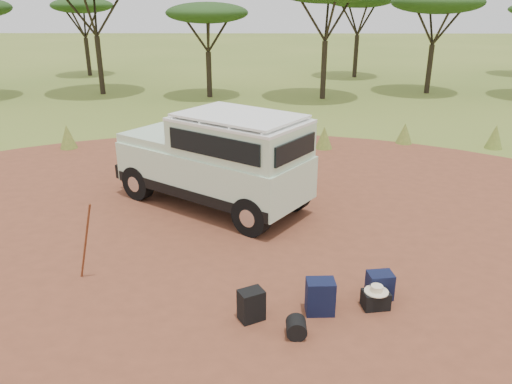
{
  "coord_description": "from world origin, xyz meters",
  "views": [
    {
      "loc": [
        0.83,
        -8.59,
        4.96
      ],
      "look_at": [
        0.7,
        1.56,
        1.0
      ],
      "focal_mm": 35.0,
      "sensor_mm": 36.0,
      "label": 1
    }
  ],
  "objects_px": {
    "backpack_navy": "(320,297)",
    "duffel_navy": "(380,285)",
    "safari_vehicle": "(218,161)",
    "walking_staff": "(86,242)",
    "hard_case": "(376,300)",
    "backpack_black": "(251,305)",
    "backpack_olive": "(322,292)"
  },
  "relations": [
    {
      "from": "backpack_black",
      "to": "backpack_olive",
      "type": "relative_size",
      "value": 1.2
    },
    {
      "from": "safari_vehicle",
      "to": "walking_staff",
      "type": "relative_size",
      "value": 3.22
    },
    {
      "from": "backpack_navy",
      "to": "safari_vehicle",
      "type": "bearing_deg",
      "value": 111.82
    },
    {
      "from": "walking_staff",
      "to": "duffel_navy",
      "type": "xyz_separation_m",
      "value": [
        5.31,
        -0.56,
        -0.54
      ]
    },
    {
      "from": "backpack_navy",
      "to": "hard_case",
      "type": "xyz_separation_m",
      "value": [
        0.97,
        0.16,
        -0.15
      ]
    },
    {
      "from": "safari_vehicle",
      "to": "backpack_olive",
      "type": "height_order",
      "value": "safari_vehicle"
    },
    {
      "from": "backpack_black",
      "to": "duffel_navy",
      "type": "distance_m",
      "value": 2.34
    },
    {
      "from": "backpack_olive",
      "to": "duffel_navy",
      "type": "height_order",
      "value": "duffel_navy"
    },
    {
      "from": "duffel_navy",
      "to": "backpack_olive",
      "type": "bearing_deg",
      "value": -177.59
    },
    {
      "from": "duffel_navy",
      "to": "hard_case",
      "type": "distance_m",
      "value": 0.35
    },
    {
      "from": "backpack_black",
      "to": "backpack_navy",
      "type": "xyz_separation_m",
      "value": [
        1.15,
        0.2,
        0.04
      ]
    },
    {
      "from": "backpack_black",
      "to": "hard_case",
      "type": "bearing_deg",
      "value": -18.29
    },
    {
      "from": "backpack_navy",
      "to": "hard_case",
      "type": "relative_size",
      "value": 1.39
    },
    {
      "from": "safari_vehicle",
      "to": "duffel_navy",
      "type": "xyz_separation_m",
      "value": [
        3.18,
        -4.15,
        -0.94
      ]
    },
    {
      "from": "safari_vehicle",
      "to": "backpack_olive",
      "type": "bearing_deg",
      "value": -28.63
    },
    {
      "from": "backpack_olive",
      "to": "hard_case",
      "type": "relative_size",
      "value": 1.03
    },
    {
      "from": "safari_vehicle",
      "to": "duffel_navy",
      "type": "relative_size",
      "value": 10.69
    },
    {
      "from": "hard_case",
      "to": "walking_staff",
      "type": "bearing_deg",
      "value": 161.42
    },
    {
      "from": "hard_case",
      "to": "backpack_black",
      "type": "bearing_deg",
      "value": -179.44
    },
    {
      "from": "safari_vehicle",
      "to": "backpack_black",
      "type": "relative_size",
      "value": 9.63
    },
    {
      "from": "safari_vehicle",
      "to": "backpack_olive",
      "type": "distance_m",
      "value": 4.94
    },
    {
      "from": "safari_vehicle",
      "to": "backpack_navy",
      "type": "distance_m",
      "value": 5.14
    },
    {
      "from": "backpack_black",
      "to": "duffel_navy",
      "type": "height_order",
      "value": "backpack_black"
    },
    {
      "from": "backpack_navy",
      "to": "duffel_navy",
      "type": "height_order",
      "value": "backpack_navy"
    },
    {
      "from": "backpack_black",
      "to": "backpack_navy",
      "type": "bearing_deg",
      "value": -17.87
    },
    {
      "from": "duffel_navy",
      "to": "safari_vehicle",
      "type": "bearing_deg",
      "value": 119.51
    },
    {
      "from": "duffel_navy",
      "to": "backpack_navy",
      "type": "bearing_deg",
      "value": -164.88
    },
    {
      "from": "safari_vehicle",
      "to": "duffel_navy",
      "type": "height_order",
      "value": "safari_vehicle"
    },
    {
      "from": "safari_vehicle",
      "to": "walking_staff",
      "type": "distance_m",
      "value": 4.2
    },
    {
      "from": "walking_staff",
      "to": "backpack_navy",
      "type": "xyz_separation_m",
      "value": [
        4.21,
        -1.02,
        -0.48
      ]
    },
    {
      "from": "backpack_black",
      "to": "backpack_olive",
      "type": "distance_m",
      "value": 1.3
    },
    {
      "from": "safari_vehicle",
      "to": "backpack_black",
      "type": "distance_m",
      "value": 5.0
    }
  ]
}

